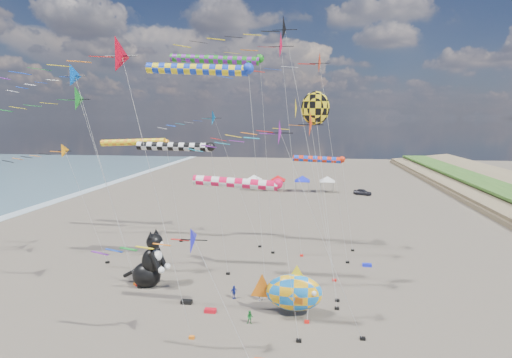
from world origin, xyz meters
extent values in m
cone|color=#FF3A12|center=(6.26, 10.57, 14.40)|extent=(2.00, 2.14, 2.20)
cylinder|color=#B2B2B2|center=(7.13, 10.57, 7.20)|extent=(1.77, 0.02, 14.40)
cube|color=black|center=(8.00, 10.57, 0.10)|extent=(0.36, 0.24, 0.20)
cone|color=#F10739|center=(2.52, 21.06, 22.14)|extent=(2.73, 2.92, 3.01)
cylinder|color=#B2B2B2|center=(3.68, 21.06, 11.07)|extent=(2.34, 0.02, 22.15)
cube|color=black|center=(4.84, 21.06, 0.10)|extent=(0.36, 0.24, 0.20)
cone|color=red|center=(-5.34, 3.54, 18.71)|extent=(2.27, 2.43, 2.51)
cylinder|color=#B2B2B2|center=(-3.75, 3.54, 9.35)|extent=(3.21, 0.02, 18.71)
cube|color=black|center=(-2.15, 3.54, 0.10)|extent=(0.36, 0.24, 0.20)
cone|color=black|center=(4.23, 14.72, 22.61)|extent=(2.30, 2.46, 2.54)
cylinder|color=#B2B2B2|center=(6.12, 14.72, 11.30)|extent=(3.81, 0.02, 22.61)
cube|color=black|center=(8.01, 14.72, 0.10)|extent=(0.36, 0.24, 0.20)
cone|color=orange|center=(-18.00, 16.22, 11.66)|extent=(1.47, 1.57, 1.62)
cylinder|color=#B2B2B2|center=(-16.52, 16.22, 5.83)|extent=(2.99, 0.02, 11.67)
cube|color=black|center=(-15.03, 16.22, 0.10)|extent=(0.36, 0.24, 0.20)
cone|color=red|center=(7.73, 19.63, 20.20)|extent=(2.06, 2.21, 2.27)
cylinder|color=#B2B2B2|center=(8.67, 19.63, 10.10)|extent=(1.90, 0.02, 20.20)
cube|color=black|center=(9.60, 19.63, 0.10)|extent=(0.36, 0.24, 0.20)
cone|color=#128CD9|center=(-3.98, 23.53, 14.92)|extent=(1.84, 1.97, 2.03)
cylinder|color=#B2B2B2|center=(-2.02, 23.53, 7.46)|extent=(3.94, 0.02, 14.92)
cube|color=black|center=(-0.06, 23.53, 0.10)|extent=(0.36, 0.24, 0.20)
cone|color=#1C1DC7|center=(0.97, 0.02, 7.91)|extent=(1.66, 1.78, 1.83)
cylinder|color=#B2B2B2|center=(1.91, 0.02, 3.95)|extent=(1.90, 0.02, 7.91)
cone|color=#93169C|center=(5.40, 4.98, 13.97)|extent=(1.68, 1.79, 1.85)
cylinder|color=#B2B2B2|center=(7.37, 4.98, 6.99)|extent=(3.97, 0.02, 13.98)
cube|color=black|center=(9.35, 4.98, 0.10)|extent=(0.36, 0.24, 0.20)
cone|color=blue|center=(-13.44, 11.43, 18.32)|extent=(1.87, 2.01, 2.07)
cylinder|color=#B2B2B2|center=(-11.60, 11.43, 9.16)|extent=(3.70, 0.02, 18.33)
cube|color=black|center=(-9.76, 11.43, 0.10)|extent=(0.36, 0.24, 0.20)
cone|color=#158624|center=(-11.65, 11.23, 16.45)|extent=(2.05, 2.20, 2.27)
cylinder|color=#B2B2B2|center=(-10.56, 11.23, 8.23)|extent=(2.20, 0.02, 16.45)
cube|color=black|center=(-9.47, 11.23, 0.10)|extent=(0.36, 0.24, 0.20)
cylinder|color=#E81045|center=(0.82, 4.13, 10.73)|extent=(5.51, 0.64, 0.64)
sphere|color=#E81045|center=(3.58, 4.13, 10.73)|extent=(0.67, 0.67, 0.67)
cylinder|color=#B2B2B2|center=(4.33, 4.13, 5.36)|extent=(1.52, 0.02, 10.73)
cube|color=black|center=(5.08, 4.13, 0.10)|extent=(0.36, 0.24, 0.20)
cylinder|color=black|center=(-7.03, 14.94, 12.24)|extent=(7.00, 0.79, 0.79)
sphere|color=black|center=(-3.53, 14.94, 12.24)|extent=(0.83, 0.83, 0.83)
cylinder|color=#B2B2B2|center=(-2.78, 14.94, 6.12)|extent=(1.52, 0.02, 12.24)
cube|color=black|center=(-2.03, 14.94, 0.10)|extent=(0.36, 0.24, 0.20)
cylinder|color=#18871B|center=(-4.68, 21.59, 20.97)|extent=(9.67, 0.86, 0.86)
sphere|color=#18871B|center=(0.16, 21.59, 20.97)|extent=(0.90, 0.90, 0.90)
cylinder|color=#B2B2B2|center=(0.91, 21.59, 10.48)|extent=(1.52, 0.02, 20.97)
cube|color=black|center=(1.66, 21.59, 0.10)|extent=(0.36, 0.24, 0.20)
cylinder|color=blue|center=(-3.43, 10.77, 18.67)|extent=(8.17, 0.84, 0.84)
sphere|color=blue|center=(0.65, 10.77, 18.67)|extent=(0.89, 0.89, 0.89)
cylinder|color=#B2B2B2|center=(1.40, 10.77, 9.33)|extent=(1.52, 0.02, 18.67)
cube|color=black|center=(2.15, 10.77, 0.10)|extent=(0.36, 0.24, 0.20)
cylinder|color=red|center=(6.33, 23.58, 10.37)|extent=(5.36, 0.68, 0.68)
sphere|color=red|center=(9.01, 23.58, 10.37)|extent=(0.72, 0.72, 0.72)
cylinder|color=#B2B2B2|center=(9.76, 23.58, 5.19)|extent=(1.52, 0.02, 10.37)
cube|color=black|center=(10.51, 23.58, 0.10)|extent=(0.36, 0.24, 0.20)
cylinder|color=orange|center=(-15.41, 24.29, 12.03)|extent=(8.19, 0.78, 0.78)
sphere|color=orange|center=(-11.32, 24.29, 12.03)|extent=(0.82, 0.82, 0.82)
cylinder|color=#B2B2B2|center=(-10.57, 24.29, 6.02)|extent=(1.52, 0.02, 12.03)
cube|color=black|center=(-9.82, 24.29, 0.10)|extent=(0.36, 0.24, 0.20)
ellipsoid|color=yellow|center=(5.89, 11.15, 15.61)|extent=(2.20, 0.40, 2.64)
cone|color=yellow|center=(4.39, 11.15, 15.61)|extent=(0.12, 1.80, 1.80)
cylinder|color=#B2B2B2|center=(6.89, 10.15, 7.80)|extent=(2.03, 2.03, 15.61)
cube|color=black|center=(7.89, 9.15, 0.10)|extent=(0.36, 0.24, 0.20)
ellipsoid|color=blue|center=(4.58, 7.72, 1.85)|extent=(4.41, 2.10, 2.85)
cone|color=orange|center=(2.11, 7.72, 1.85)|extent=(2.09, 0.31, 2.09)
cone|color=yellow|center=(4.77, 7.72, 3.28)|extent=(1.52, 0.24, 1.52)
cylinder|color=#B2B2B2|center=(5.65, 7.22, 0.69)|extent=(0.18, 1.04, 1.40)
cube|color=red|center=(5.58, 6.72, 0.10)|extent=(0.36, 0.24, 0.20)
imported|color=gray|center=(1.80, 9.94, 0.78)|extent=(0.67, 0.65, 1.55)
imported|color=#1B7C2E|center=(1.48, 6.03, 0.51)|extent=(0.51, 0.41, 1.01)
imported|color=#202F9B|center=(-0.48, 9.96, 0.57)|extent=(0.66, 0.67, 1.13)
cube|color=red|center=(-1.82, 7.33, 0.15)|extent=(0.90, 0.44, 0.30)
cube|color=black|center=(-4.10, 8.51, 0.15)|extent=(0.90, 0.44, 0.30)
cube|color=#1621E0|center=(11.47, 18.95, 0.15)|extent=(0.90, 0.44, 0.30)
cube|color=white|center=(-6.00, 60.00, 2.25)|extent=(3.00, 3.00, 0.15)
pyramid|color=white|center=(-6.00, 60.00, 3.30)|extent=(4.20, 4.20, 1.00)
cylinder|color=#999999|center=(-7.30, 58.70, 1.10)|extent=(0.08, 0.08, 2.20)
cylinder|color=#999999|center=(-4.70, 58.70, 1.10)|extent=(0.08, 0.08, 2.20)
cylinder|color=#999999|center=(-7.30, 61.30, 1.10)|extent=(0.08, 0.08, 2.20)
cylinder|color=#999999|center=(-4.70, 61.30, 1.10)|extent=(0.08, 0.08, 2.20)
cube|color=red|center=(-1.00, 60.00, 2.25)|extent=(3.00, 3.00, 0.15)
pyramid|color=red|center=(-1.00, 60.00, 3.30)|extent=(4.20, 4.20, 1.00)
cylinder|color=#999999|center=(-2.30, 58.70, 1.10)|extent=(0.08, 0.08, 2.20)
cylinder|color=#999999|center=(0.30, 58.70, 1.10)|extent=(0.08, 0.08, 2.20)
cylinder|color=#999999|center=(-2.30, 61.30, 1.10)|extent=(0.08, 0.08, 2.20)
cylinder|color=#999999|center=(0.30, 61.30, 1.10)|extent=(0.08, 0.08, 2.20)
cube|color=#1621E0|center=(4.00, 60.00, 2.25)|extent=(3.00, 3.00, 0.15)
pyramid|color=#1621E0|center=(4.00, 60.00, 3.30)|extent=(4.20, 4.20, 1.00)
cylinder|color=#999999|center=(2.70, 58.70, 1.10)|extent=(0.08, 0.08, 2.20)
cylinder|color=#999999|center=(5.30, 58.70, 1.10)|extent=(0.08, 0.08, 2.20)
cylinder|color=#999999|center=(2.70, 61.30, 1.10)|extent=(0.08, 0.08, 2.20)
cylinder|color=#999999|center=(5.30, 61.30, 1.10)|extent=(0.08, 0.08, 2.20)
cube|color=silver|center=(9.00, 60.00, 2.25)|extent=(3.00, 3.00, 0.15)
pyramid|color=silver|center=(9.00, 60.00, 3.30)|extent=(4.20, 4.20, 1.00)
cylinder|color=#999999|center=(7.70, 58.70, 1.10)|extent=(0.08, 0.08, 2.20)
cylinder|color=#999999|center=(10.30, 58.70, 1.10)|extent=(0.08, 0.08, 2.20)
cylinder|color=#999999|center=(7.70, 61.30, 1.10)|extent=(0.08, 0.08, 2.20)
cylinder|color=#999999|center=(10.30, 61.30, 1.10)|extent=(0.08, 0.08, 2.20)
imported|color=#26262D|center=(15.78, 58.00, 0.59)|extent=(3.75, 2.66, 1.19)
camera|label=1|loc=(5.62, -20.79, 14.82)|focal=28.00mm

